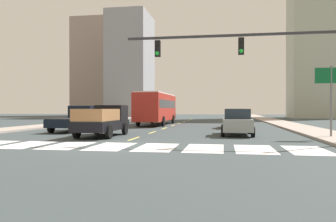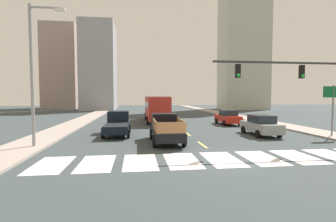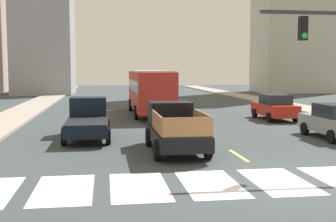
% 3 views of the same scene
% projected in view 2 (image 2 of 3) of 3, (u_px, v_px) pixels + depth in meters
% --- Properties ---
extents(ground_plane, '(160.00, 160.00, 0.00)m').
position_uv_depth(ground_plane, '(222.00, 159.00, 13.17)').
color(ground_plane, '#364042').
extents(sidewalk_right, '(2.92, 110.00, 0.15)m').
position_uv_depth(sidewalk_right, '(261.00, 121.00, 32.45)').
color(sidewalk_right, '#9F9389').
rests_on(sidewalk_right, ground).
extents(sidewalk_left, '(2.92, 110.00, 0.15)m').
position_uv_depth(sidewalk_left, '(75.00, 124.00, 29.53)').
color(sidewalk_left, '#9F9389').
rests_on(sidewalk_left, ground).
extents(crosswalk_stripe_0, '(1.66, 3.27, 0.01)m').
position_uv_depth(crosswalk_stripe_0, '(51.00, 165.00, 12.09)').
color(crosswalk_stripe_0, silver).
rests_on(crosswalk_stripe_0, ground).
extents(crosswalk_stripe_1, '(1.66, 3.27, 0.01)m').
position_uv_depth(crosswalk_stripe_1, '(97.00, 163.00, 12.36)').
color(crosswalk_stripe_1, silver).
rests_on(crosswalk_stripe_1, ground).
extents(crosswalk_stripe_2, '(1.66, 3.27, 0.01)m').
position_uv_depth(crosswalk_stripe_2, '(140.00, 162.00, 12.63)').
color(crosswalk_stripe_2, silver).
rests_on(crosswalk_stripe_2, ground).
extents(crosswalk_stripe_3, '(1.66, 3.27, 0.01)m').
position_uv_depth(crosswalk_stripe_3, '(182.00, 160.00, 12.90)').
color(crosswalk_stripe_3, silver).
rests_on(crosswalk_stripe_3, ground).
extents(crosswalk_stripe_4, '(1.66, 3.27, 0.01)m').
position_uv_depth(crosswalk_stripe_4, '(222.00, 159.00, 13.17)').
color(crosswalk_stripe_4, silver).
rests_on(crosswalk_stripe_4, ground).
extents(crosswalk_stripe_5, '(1.66, 3.27, 0.01)m').
position_uv_depth(crosswalk_stripe_5, '(261.00, 158.00, 13.44)').
color(crosswalk_stripe_5, silver).
rests_on(crosswalk_stripe_5, ground).
extents(crosswalk_stripe_6, '(1.66, 3.27, 0.01)m').
position_uv_depth(crosswalk_stripe_6, '(298.00, 157.00, 13.71)').
color(crosswalk_stripe_6, silver).
rests_on(crosswalk_stripe_6, ground).
extents(crosswalk_stripe_7, '(1.66, 3.27, 0.01)m').
position_uv_depth(crosswalk_stripe_7, '(333.00, 156.00, 13.98)').
color(crosswalk_stripe_7, silver).
rests_on(crosswalk_stripe_7, ground).
extents(lane_dash_0, '(0.16, 2.40, 0.01)m').
position_uv_depth(lane_dash_0, '(202.00, 145.00, 17.13)').
color(lane_dash_0, '#E1CF56').
rests_on(lane_dash_0, ground).
extents(lane_dash_1, '(0.16, 2.40, 0.01)m').
position_uv_depth(lane_dash_1, '(187.00, 134.00, 22.08)').
color(lane_dash_1, '#E1CF56').
rests_on(lane_dash_1, ground).
extents(lane_dash_2, '(0.16, 2.40, 0.01)m').
position_uv_depth(lane_dash_2, '(178.00, 127.00, 27.03)').
color(lane_dash_2, '#E1CF56').
rests_on(lane_dash_2, ground).
extents(lane_dash_3, '(0.16, 2.40, 0.01)m').
position_uv_depth(lane_dash_3, '(172.00, 122.00, 31.98)').
color(lane_dash_3, '#E1CF56').
rests_on(lane_dash_3, ground).
extents(lane_dash_4, '(0.16, 2.40, 0.01)m').
position_uv_depth(lane_dash_4, '(167.00, 119.00, 36.93)').
color(lane_dash_4, '#E1CF56').
rests_on(lane_dash_4, ground).
extents(lane_dash_5, '(0.16, 2.40, 0.01)m').
position_uv_depth(lane_dash_5, '(163.00, 116.00, 41.89)').
color(lane_dash_5, '#E1CF56').
rests_on(lane_dash_5, ground).
extents(lane_dash_6, '(0.16, 2.40, 0.01)m').
position_uv_depth(lane_dash_6, '(160.00, 114.00, 46.84)').
color(lane_dash_6, '#E1CF56').
rests_on(lane_dash_6, ground).
extents(lane_dash_7, '(0.16, 2.40, 0.01)m').
position_uv_depth(lane_dash_7, '(158.00, 112.00, 51.79)').
color(lane_dash_7, '#E1CF56').
rests_on(lane_dash_7, ground).
extents(pickup_stakebed, '(2.18, 5.20, 1.96)m').
position_uv_depth(pickup_stakebed, '(166.00, 129.00, 18.31)').
color(pickup_stakebed, black).
rests_on(pickup_stakebed, ground).
extents(pickup_dark, '(2.18, 5.20, 1.96)m').
position_uv_depth(pickup_dark, '(118.00, 124.00, 21.71)').
color(pickup_dark, black).
rests_on(pickup_dark, ground).
extents(city_bus, '(2.72, 10.80, 3.32)m').
position_uv_depth(city_bus, '(156.00, 107.00, 32.50)').
color(city_bus, '#B1291F').
rests_on(city_bus, ground).
extents(sedan_mid, '(2.02, 4.40, 1.72)m').
position_uv_depth(sedan_mid, '(228.00, 117.00, 29.26)').
color(sedan_mid, red).
rests_on(sedan_mid, ground).
extents(sedan_far, '(2.02, 4.40, 1.72)m').
position_uv_depth(sedan_far, '(261.00, 125.00, 21.20)').
color(sedan_far, gray).
rests_on(sedan_far, ground).
extents(traffic_signal_gantry, '(10.67, 0.27, 6.00)m').
position_uv_depth(traffic_signal_gantry, '(319.00, 81.00, 16.10)').
color(traffic_signal_gantry, '#2D2D33').
rests_on(traffic_signal_gantry, ground).
extents(direction_sign_green, '(1.70, 0.12, 4.20)m').
position_uv_depth(direction_sign_green, '(333.00, 100.00, 20.13)').
color(direction_sign_green, slate).
rests_on(direction_sign_green, ground).
extents(streetlight_left, '(2.20, 0.28, 9.00)m').
position_uv_depth(streetlight_left, '(34.00, 70.00, 15.70)').
color(streetlight_left, gray).
rests_on(streetlight_left, ground).
extents(tower_tall_centre, '(11.18, 7.79, 35.03)m').
position_uv_depth(tower_tall_centre, '(244.00, 40.00, 63.51)').
color(tower_tall_centre, '#B0B6A4').
rests_on(tower_tall_centre, ground).
extents(block_mid_left, '(7.71, 10.31, 20.57)m').
position_uv_depth(block_mid_left, '(99.00, 67.00, 60.40)').
color(block_mid_left, '#9597A0').
rests_on(block_mid_left, ground).
extents(block_mid_right, '(8.73, 10.92, 22.14)m').
position_uv_depth(block_mid_right, '(63.00, 68.00, 68.78)').
color(block_mid_right, '#A48E82').
rests_on(block_mid_right, ground).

